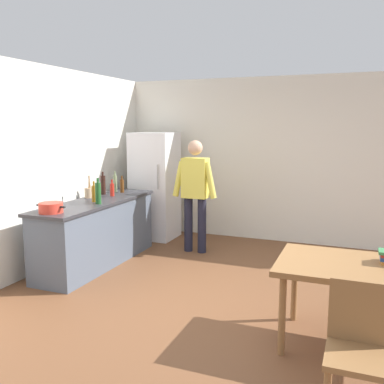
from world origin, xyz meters
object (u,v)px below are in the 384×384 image
utensil_jar (89,192)px  bottle_oil_amber (94,193)px  cooking_pot (51,208)px  bottle_beer_brown (122,186)px  bottle_sauce_red (112,190)px  chair (360,343)px  bottle_vinegar_tall (115,183)px  refrigerator (155,186)px  bottle_wine_green (98,193)px  person (195,189)px  dining_table (362,274)px  bottle_wine_dark (103,185)px

utensil_jar → bottle_oil_amber: size_ratio=1.14×
cooking_pot → bottle_beer_brown: size_ratio=1.54×
cooking_pot → bottle_sauce_red: 1.30m
chair → utensil_jar: (-3.62, 2.22, 0.44)m
chair → bottle_beer_brown: bearing=140.6°
bottle_vinegar_tall → bottle_sauce_red: bearing=-65.0°
refrigerator → bottle_wine_green: 1.80m
chair → refrigerator: bearing=131.9°
cooking_pot → bottle_vinegar_tall: (-0.14, 1.64, 0.08)m
person → dining_table: person is taller
chair → bottle_sauce_red: (-3.39, 2.47, 0.46)m
bottle_wine_green → bottle_sauce_red: size_ratio=1.42×
bottle_wine_dark → dining_table: bearing=-23.8°
utensil_jar → bottle_oil_amber: bearing=-43.3°
cooking_pot → bottle_oil_amber: size_ratio=1.43×
refrigerator → bottle_wine_green: bearing=-87.7°
person → bottle_vinegar_tall: person is taller
refrigerator → cooking_pot: (-0.12, -2.49, 0.06)m
chair → cooking_pot: size_ratio=2.28×
bottle_vinegar_tall → bottle_oil_amber: 0.86m
cooking_pot → bottle_wine_dark: bearing=97.8°
refrigerator → bottle_vinegar_tall: refrigerator is taller
bottle_sauce_red → chair: bearing=-36.1°
person → bottle_beer_brown: (-1.08, -0.30, 0.03)m
cooking_pot → bottle_beer_brown: (-0.02, 1.64, 0.05)m
person → bottle_oil_amber: 1.53m
dining_table → bottle_wine_dark: bearing=156.2°
person → bottle_wine_green: 1.52m
person → bottle_wine_dark: bearing=-156.1°
dining_table → cooking_pot: 3.43m
refrigerator → bottle_sauce_red: size_ratio=7.50×
chair → bottle_vinegar_tall: bottle_vinegar_tall is taller
refrigerator → bottle_beer_brown: size_ratio=6.92×
bottle_vinegar_tall → bottle_wine_green: bottle_wine_green is taller
person → bottle_beer_brown: person is taller
utensil_jar → bottle_wine_dark: size_ratio=0.94×
bottle_wine_dark → bottle_beer_brown: 0.31m
refrigerator → chair: refrigerator is taller
chair → bottle_sauce_red: size_ratio=3.79×
bottle_wine_dark → bottle_wine_green: (0.38, -0.69, 0.00)m
dining_table → bottle_wine_green: (-3.23, 0.90, 0.37)m
dining_table → bottle_vinegar_tall: bottle_vinegar_tall is taller
utensil_jar → bottle_oil_amber: utensil_jar is taller
chair → bottle_oil_amber: size_ratio=3.25×
cooking_pot → bottle_beer_brown: 1.64m
person → chair: (2.35, -3.11, -0.44)m
refrigerator → utensil_jar: bearing=-102.4°
bottle_beer_brown → person: bearing=15.4°
chair → bottle_vinegar_tall: size_ratio=2.84×
bottle_vinegar_tall → bottle_sauce_red: 0.38m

